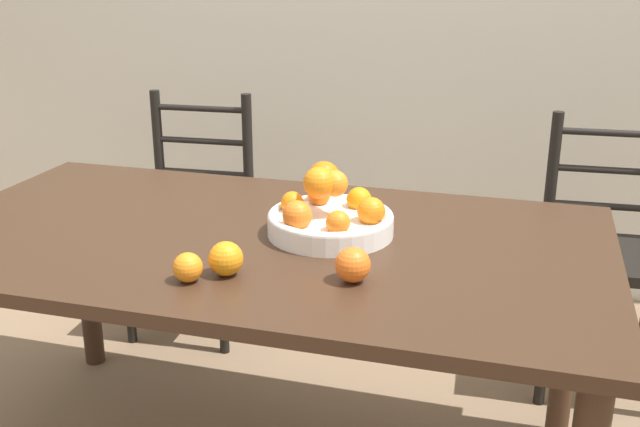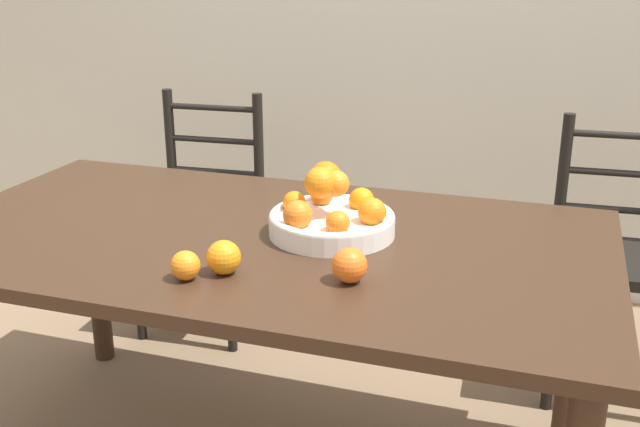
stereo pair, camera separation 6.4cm
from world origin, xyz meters
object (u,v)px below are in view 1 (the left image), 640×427
Objects in this scene: fruit_bowl at (330,215)px; chair_right at (606,257)px; chair_left at (193,216)px; orange_loose_0 at (188,267)px; orange_loose_1 at (353,265)px; orange_loose_2 at (226,259)px.

fruit_bowl reaches higher than chair_right.
fruit_bowl is 1.13m from chair_left.
fruit_bowl is 4.86× the size of orange_loose_0.
chair_left and chair_right have the same top height.
orange_loose_0 is at bearing -121.00° from fruit_bowl.
orange_loose_1 is 1.01× the size of orange_loose_2.
chair_right is at bearing 49.43° from orange_loose_2.
chair_left is at bearing 119.49° from orange_loose_2.
orange_loose_0 is 0.84× the size of orange_loose_1.
orange_loose_1 is at bearing 16.04° from orange_loose_0.
orange_loose_1 is 1.26m from chair_right.
chair_left is 1.00× the size of chair_right.
chair_right is at bearing -3.72° from chair_left.
fruit_bowl is 0.44m from orange_loose_0.
orange_loose_2 reaches higher than orange_loose_0.
fruit_bowl is 0.36× the size of chair_left.
orange_loose_1 is at bearing 8.90° from orange_loose_2.
fruit_bowl is 0.30m from orange_loose_1.
chair_left is (-0.61, 1.08, -0.32)m from orange_loose_2.
orange_loose_0 is 0.85× the size of orange_loose_2.
fruit_bowl is at bearing -48.47° from chair_left.
orange_loose_2 is (-0.16, -0.32, -0.01)m from fruit_bowl.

